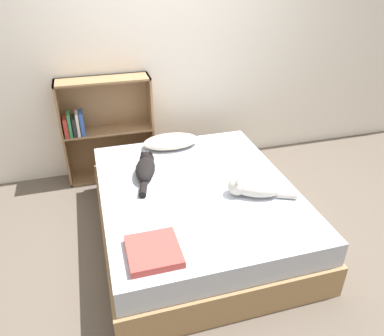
{
  "coord_description": "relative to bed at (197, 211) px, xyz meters",
  "views": [
    {
      "loc": [
        -0.73,
        -2.41,
        2.12
      ],
      "look_at": [
        0.0,
        0.14,
        0.56
      ],
      "focal_mm": 35.0,
      "sensor_mm": 36.0,
      "label": 1
    }
  ],
  "objects": [
    {
      "name": "bed",
      "position": [
        0.0,
        0.0,
        0.0
      ],
      "size": [
        1.56,
        1.9,
        0.46
      ],
      "color": "#99754C",
      "rests_on": "ground_plane"
    },
    {
      "name": "cat_dark",
      "position": [
        -0.36,
        0.32,
        0.3
      ],
      "size": [
        0.25,
        0.57,
        0.15
      ],
      "rotation": [
        0.0,
        0.0,
        1.33
      ],
      "color": "black",
      "rests_on": "bed"
    },
    {
      "name": "cat_light",
      "position": [
        0.37,
        -0.22,
        0.3
      ],
      "size": [
        0.5,
        0.29,
        0.17
      ],
      "rotation": [
        0.0,
        0.0,
        2.72
      ],
      "color": "beige",
      "rests_on": "bed"
    },
    {
      "name": "pillow",
      "position": [
        -0.03,
        0.77,
        0.29
      ],
      "size": [
        0.54,
        0.3,
        0.11
      ],
      "color": "beige",
      "rests_on": "bed"
    },
    {
      "name": "ground_plane",
      "position": [
        0.0,
        0.0,
        -0.23
      ],
      "size": [
        8.0,
        8.0,
        0.0
      ],
      "primitive_type": "plane",
      "color": "brown"
    },
    {
      "name": "bookshelf",
      "position": [
        -0.63,
        1.21,
        0.32
      ],
      "size": [
        0.9,
        0.26,
        1.07
      ],
      "color": "#8E6B47",
      "rests_on": "ground_plane"
    },
    {
      "name": "blanket_fold",
      "position": [
        -0.48,
        -0.66,
        0.26
      ],
      "size": [
        0.33,
        0.34,
        0.05
      ],
      "color": "#B2423D",
      "rests_on": "bed"
    },
    {
      "name": "wall_back",
      "position": [
        0.0,
        1.33,
        1.02
      ],
      "size": [
        8.0,
        0.06,
        2.5
      ],
      "color": "white",
      "rests_on": "ground_plane"
    }
  ]
}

